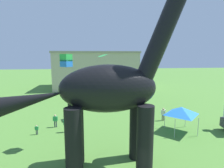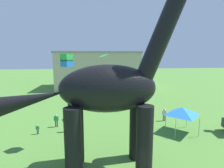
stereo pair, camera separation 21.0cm
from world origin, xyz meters
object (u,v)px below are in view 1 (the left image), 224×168
person_far_spectator (163,113)px  kite_mid_center (103,56)px  dinosaur_sculpture (107,89)px  person_near_flyer (55,120)px  person_strolling_adult (37,129)px  festival_canopy_tent (181,111)px  person_photographer (66,124)px  kite_drifting (66,60)px

person_far_spectator → kite_mid_center: (-8.09, 2.24, 7.77)m
dinosaur_sculpture → kite_mid_center: (0.51, 11.97, 2.46)m
person_near_flyer → kite_mid_center: 10.39m
person_strolling_adult → kite_mid_center: size_ratio=0.66×
person_strolling_adult → festival_canopy_tent: size_ratio=0.35×
festival_canopy_tent → kite_mid_center: 12.28m
person_near_flyer → person_far_spectator: person_far_spectator is taller
person_strolling_adult → person_near_flyer: size_ratio=0.68×
person_photographer → kite_drifting: kite_drifting is taller
person_near_flyer → person_photographer: person_photographer is taller
person_photographer → kite_mid_center: 10.15m
person_photographer → person_far_spectator: person_far_spectator is taller
person_strolling_adult → festival_canopy_tent: 16.58m
person_strolling_adult → person_photographer: size_ratio=0.64×
person_near_flyer → kite_drifting: kite_drifting is taller
person_near_flyer → festival_canopy_tent: festival_canopy_tent is taller
dinosaur_sculpture → festival_canopy_tent: 11.49m
person_photographer → person_far_spectator: bearing=147.6°
person_strolling_adult → person_far_spectator: size_ratio=0.62×
dinosaur_sculpture → kite_mid_center: size_ratio=10.50×
festival_canopy_tent → dinosaur_sculpture: bearing=-147.2°
person_near_flyer → kite_mid_center: size_ratio=0.96×
kite_mid_center → person_strolling_adult: bearing=-148.2°
person_near_flyer → person_strolling_adult: bearing=29.0°
dinosaur_sculpture → person_near_flyer: (-5.63, 9.08, -5.40)m
dinosaur_sculpture → person_photographer: (-4.11, 7.38, -5.34)m
person_near_flyer → festival_canopy_tent: 15.16m
person_far_spectator → kite_mid_center: 11.44m
person_near_flyer → festival_canopy_tent: (14.73, -3.21, 1.56)m
person_far_spectator → festival_canopy_tent: 4.17m
person_near_flyer → person_far_spectator: bearing=162.4°
festival_canopy_tent → kite_drifting: (-12.53, -1.70, 5.82)m
person_photographer → kite_mid_center: (4.62, 4.58, 7.80)m
person_far_spectator → kite_drifting: kite_drifting is taller
festival_canopy_tent → kite_drifting: 13.92m
person_photographer → person_far_spectator: 12.92m
person_photographer → festival_canopy_tent: 13.38m
person_photographer → festival_canopy_tent: size_ratio=0.55×
person_near_flyer → person_photographer: (1.52, -1.69, 0.06)m
kite_mid_center → festival_canopy_tent: bearing=-35.4°
person_near_flyer → festival_canopy_tent: size_ratio=0.51×
kite_mid_center → person_far_spectator: bearing=-15.4°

